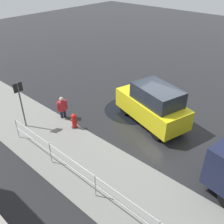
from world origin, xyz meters
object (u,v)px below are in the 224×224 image
at_px(moving_hatchback, 153,105).
at_px(pedestrian, 62,106).
at_px(fire_hydrant, 74,121).
at_px(sign_post, 20,99).

bearing_deg(moving_hatchback, pedestrian, 36.76).
relative_size(fire_hydrant, sign_post, 0.33).
bearing_deg(pedestrian, moving_hatchback, -143.24).
height_order(moving_hatchback, pedestrian, moving_hatchback).
xyz_separation_m(moving_hatchback, sign_post, (4.42, 4.48, 0.55)).
bearing_deg(sign_post, fire_hydrant, -141.11).
bearing_deg(moving_hatchback, fire_hydrant, 49.52).
xyz_separation_m(moving_hatchback, pedestrian, (3.66, 2.74, -0.34)).
xyz_separation_m(fire_hydrant, sign_post, (1.89, 1.53, 1.18)).
bearing_deg(sign_post, pedestrian, -113.32).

